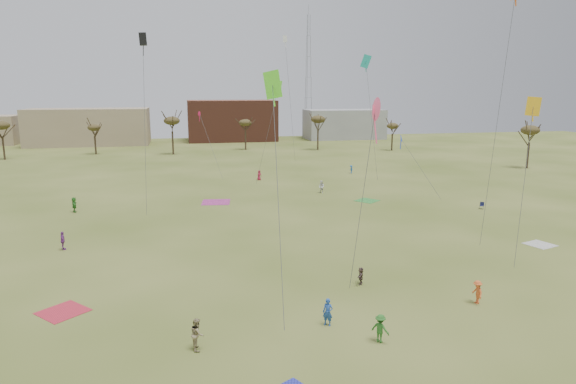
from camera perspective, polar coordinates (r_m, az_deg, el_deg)
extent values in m
plane|color=#42531A|center=(37.65, 3.80, -11.84)|extent=(260.00, 260.00, 0.00)
imported|color=#286521|center=(31.63, 10.45, -15.01)|extent=(1.25, 1.28, 1.76)
imported|color=#214A9A|center=(33.21, 4.55, -13.47)|extent=(0.79, 0.73, 1.81)
imported|color=#94855E|center=(30.81, -10.27, -15.60)|extent=(0.76, 0.96, 1.92)
imported|color=brown|center=(40.05, 8.27, -9.41)|extent=(0.94, 1.34, 1.39)
imported|color=#D95D28|center=(38.64, 20.72, -10.60)|extent=(0.69, 1.14, 1.71)
imported|color=purple|center=(52.33, -24.24, -5.08)|extent=(0.69, 1.12, 1.79)
imported|color=silver|center=(74.04, 3.83, 0.58)|extent=(1.11, 1.14, 1.85)
imported|color=#33802A|center=(67.79, -23.14, -1.33)|extent=(0.85, 1.82, 1.88)
imported|color=#A21B3C|center=(84.86, -3.30, 1.93)|extent=(0.97, 0.88, 1.67)
imported|color=#225C9F|center=(92.39, 7.19, 2.58)|extent=(0.65, 1.02, 1.49)
cube|color=red|center=(38.52, -24.22, -12.32)|extent=(3.93, 3.93, 0.03)
cube|color=beige|center=(55.41, 26.73, -5.37)|extent=(3.05, 3.05, 0.03)
cube|color=#A83380|center=(68.70, -8.19, -1.16)|extent=(4.19, 4.19, 0.03)
cube|color=#338E36|center=(69.79, 8.98, -0.98)|extent=(3.86, 3.86, 0.03)
cube|color=#141737|center=(68.73, 21.17, -1.46)|extent=(0.70, 0.70, 0.04)
cube|color=#141737|center=(68.91, 21.21, -1.24)|extent=(0.47, 0.42, 0.44)
cube|color=#5FED29|center=(33.38, -1.76, 12.11)|extent=(0.90, 0.90, 1.77)
cube|color=#5FED29|center=(33.38, -1.76, 11.05)|extent=(0.08, 0.08, 1.59)
cylinder|color=#4C4C51|center=(31.20, -1.12, -1.13)|extent=(0.45, 5.91, 14.37)
cone|color=#FF507D|center=(35.22, 9.91, 9.27)|extent=(1.63, 0.12, 1.63)
cube|color=#FF507D|center=(35.28, 9.85, 7.59)|extent=(0.08, 0.08, 2.67)
cylinder|color=#4C4C51|center=(35.57, 8.43, -1.02)|extent=(1.68, 0.39, 12.74)
cylinder|color=#4C4C51|center=(48.47, 22.70, 7.38)|extent=(1.85, 0.49, 22.54)
cube|color=yellow|center=(45.08, 26.12, 8.73)|extent=(0.76, 0.76, 1.50)
cube|color=yellow|center=(45.09, 26.06, 8.07)|extent=(0.08, 0.08, 1.35)
cylinder|color=#4C4C51|center=(44.41, 25.22, 0.49)|extent=(1.86, 1.95, 12.74)
cube|color=black|center=(61.92, -16.18, 16.36)|extent=(0.80, 0.80, 1.37)
cube|color=black|center=(61.86, -16.14, 15.62)|extent=(0.08, 0.08, 2.06)
cylinder|color=#4C4C51|center=(60.01, -15.98, 7.10)|extent=(0.45, 3.66, 19.73)
cone|color=blue|center=(69.76, 12.73, 5.96)|extent=(1.01, 0.07, 1.01)
cube|color=blue|center=(69.82, 12.70, 5.44)|extent=(0.08, 0.08, 1.65)
cylinder|color=#4C4C51|center=(68.99, 14.85, 2.61)|extent=(3.94, 4.65, 7.64)
cube|color=#58D323|center=(75.27, -1.11, 11.79)|extent=(0.99, 0.99, 1.95)
cube|color=#58D323|center=(75.27, -1.11, 11.27)|extent=(0.08, 0.08, 1.76)
cylinder|color=#4C4C51|center=(75.68, -2.40, 6.32)|extent=(3.40, 0.85, 14.42)
cone|color=#AF123C|center=(85.71, -10.04, 8.75)|extent=(0.86, 0.06, 0.86)
cube|color=#AF123C|center=(85.73, -10.03, 8.38)|extent=(0.08, 0.08, 1.41)
cylinder|color=#4C4C51|center=(83.20, -8.76, 5.20)|extent=(3.21, 5.98, 10.18)
cube|color=#178E7B|center=(82.53, 8.85, 14.47)|extent=(1.03, 1.03, 2.02)
cube|color=#178E7B|center=(82.49, 8.83, 13.98)|extent=(0.08, 0.08, 1.82)
cylinder|color=#4C4C51|center=(81.19, 9.50, 7.97)|extent=(1.35, 3.43, 18.50)
cube|color=white|center=(100.11, -0.35, 17.04)|extent=(0.72, 0.72, 1.23)
cube|color=white|center=(100.05, -0.34, 16.63)|extent=(0.08, 0.08, 1.85)
cylinder|color=#4C4C51|center=(100.17, 0.25, 10.25)|extent=(2.22, 0.62, 23.69)
cylinder|color=#3A2B1E|center=(125.96, -29.62, 4.36)|extent=(0.40, 0.40, 5.10)
ellipsoid|color=#473D1E|center=(125.57, -29.84, 6.59)|extent=(3.57, 3.57, 1.87)
cylinder|color=#3A2B1E|center=(127.59, -21.06, 4.99)|extent=(0.40, 0.40, 4.32)
ellipsoid|color=#473D1E|center=(127.24, -21.19, 6.86)|extent=(3.02, 3.02, 1.58)
cylinder|color=#3A2B1E|center=(121.91, -12.97, 5.45)|extent=(0.40, 0.40, 5.40)
ellipsoid|color=#473D1E|center=(121.50, -13.08, 7.90)|extent=(3.78, 3.78, 1.98)
cylinder|color=#3A2B1E|center=(128.81, -4.85, 5.85)|extent=(0.40, 0.40, 4.68)
ellipsoid|color=#473D1E|center=(128.45, -4.88, 7.85)|extent=(3.28, 3.28, 1.72)
cylinder|color=#3A2B1E|center=(128.31, 3.42, 5.98)|extent=(0.40, 0.40, 5.28)
ellipsoid|color=#473D1E|center=(127.92, 3.44, 8.26)|extent=(3.70, 3.70, 1.94)
cylinder|color=#3A2B1E|center=(129.60, 11.74, 5.58)|extent=(0.40, 0.40, 4.20)
ellipsoid|color=#473D1E|center=(129.26, 11.81, 7.37)|extent=(2.94, 2.94, 1.54)
cylinder|color=#3A2B1E|center=(108.19, 25.62, 3.79)|extent=(0.40, 0.40, 5.04)
ellipsoid|color=#473D1E|center=(107.74, 25.84, 6.35)|extent=(3.53, 3.53, 1.85)
cube|color=#937F60|center=(150.79, -21.66, 6.92)|extent=(32.00, 14.00, 10.00)
cube|color=brown|center=(154.20, -6.44, 8.10)|extent=(26.00, 16.00, 12.00)
cube|color=gray|center=(159.48, 6.38, 7.67)|extent=(24.00, 12.00, 9.00)
cylinder|color=#9EA3A8|center=(163.38, 2.60, 12.91)|extent=(0.16, 0.16, 38.00)
cylinder|color=#9EA3A8|center=(163.81, 2.06, 12.91)|extent=(0.16, 0.16, 38.00)
cylinder|color=#9EA3A8|center=(162.29, 2.20, 12.92)|extent=(0.16, 0.16, 38.00)
cylinder|color=#9EA3A8|center=(164.95, 2.35, 20.05)|extent=(0.10, 0.10, 3.00)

